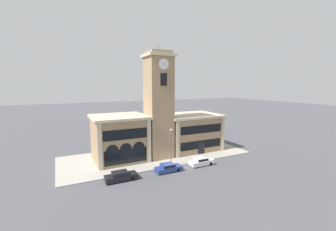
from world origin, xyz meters
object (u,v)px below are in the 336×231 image
(parked_car_mid, at_px, (168,167))
(parked_car_far, at_px, (201,161))
(parked_car_near, at_px, (121,176))
(street_lamp, at_px, (171,142))

(parked_car_mid, relative_size, parked_car_far, 0.98)
(parked_car_near, xyz_separation_m, parked_car_far, (14.33, -0.00, -0.01))
(parked_car_mid, xyz_separation_m, street_lamp, (1.60, 2.07, 3.62))
(parked_car_mid, distance_m, street_lamp, 4.47)
(parked_car_mid, bearing_deg, parked_car_near, -179.72)
(parked_car_near, height_order, parked_car_far, parked_car_far)
(parked_car_near, bearing_deg, parked_car_far, 0.28)
(parked_car_near, distance_m, parked_car_mid, 7.84)
(parked_car_far, height_order, street_lamp, street_lamp)
(parked_car_far, bearing_deg, street_lamp, 157.32)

